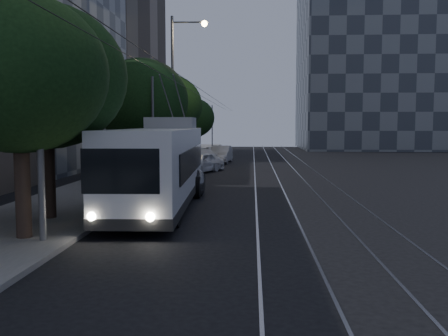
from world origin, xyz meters
The scene contains 20 objects.
ground centered at (0.00, 0.00, 0.00)m, with size 120.00×120.00×0.00m, color black.
sidewalk centered at (-7.50, 20.00, 0.07)m, with size 5.00×90.00×0.15m, color slate.
tram_rails centered at (2.50, 20.00, 0.01)m, with size 4.52×90.00×0.02m.
overhead_wires centered at (-4.97, 20.00, 3.47)m, with size 2.23×90.00×6.00m.
building_tan_far centered at (-19.00, 42.00, 17.42)m, with size 14.40×22.40×34.80m.
building_distant_right centered at (18.00, 55.00, 12.00)m, with size 22.00×18.00×24.00m, color #383E48.
trolleybus centered at (-3.69, 3.38, 1.72)m, with size 3.03×12.59×5.63m.
pickup_silver centered at (-4.23, 8.34, 0.93)m, with size 3.09×6.69×1.86m, color #989A9F.
car_white_a centered at (-3.66, 18.01, 0.73)m, with size 1.73×4.31×1.47m, color silver.
car_white_b centered at (-3.79, 21.80, 0.77)m, with size 2.15×5.28×1.53m, color silver.
car_white_c centered at (-2.70, 27.32, 0.76)m, with size 1.61×4.62×1.52m, color #B5B5B9.
car_white_d centered at (-3.55, 29.55, 0.70)m, with size 1.65×4.11×1.40m, color silver.
tree_0 centered at (-6.50, -3.00, 4.83)m, with size 5.03×5.03×7.11m.
tree_1 centered at (-7.00, 0.05, 5.04)m, with size 5.55×5.55×7.55m.
tree_2 centered at (-6.50, 12.66, 4.80)m, with size 5.61×5.61×7.34m.
tree_3 centered at (-6.50, 16.40, 4.30)m, with size 4.33×4.33×6.27m.
tree_4 centered at (-7.00, 25.02, 5.01)m, with size 5.75×5.75×7.61m.
tree_5 centered at (-6.50, 37.98, 4.13)m, with size 4.86×4.86×6.33m.
streetlamp_near centered at (-5.39, -3.34, 5.83)m, with size 2.34×0.44×9.64m.
streetlamp_far centered at (-5.37, 19.99, 6.73)m, with size 2.69×0.44×11.30m.
Camera 1 is at (0.10, -16.90, 3.41)m, focal length 40.00 mm.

